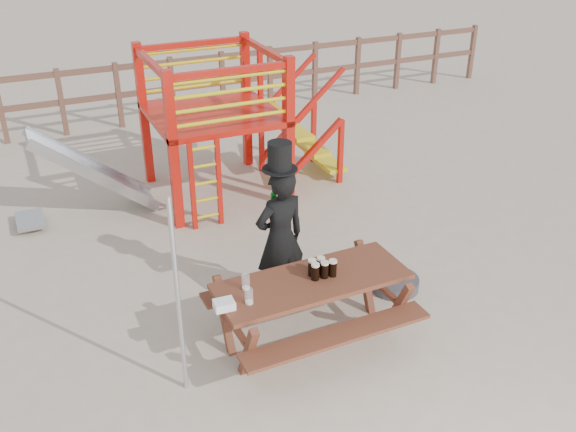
% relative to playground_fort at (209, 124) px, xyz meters
% --- Properties ---
extents(ground, '(60.00, 60.00, 0.00)m').
position_rel_playground_fort_xyz_m(ground, '(-0.12, -3.58, -1.07)').
color(ground, '#B5A38C').
rests_on(ground, ground).
extents(back_fence, '(15.09, 0.09, 1.20)m').
position_rel_playground_fort_xyz_m(back_fence, '(-0.12, 3.42, -0.34)').
color(back_fence, brown).
rests_on(back_fence, ground).
extents(playground_fort, '(4.71, 1.84, 2.10)m').
position_rel_playground_fort_xyz_m(playground_fort, '(0.00, 0.00, 0.00)').
color(playground_fort, red).
rests_on(playground_fort, ground).
extents(picnic_table, '(1.89, 1.32, 0.72)m').
position_rel_playground_fort_xyz_m(picnic_table, '(-0.19, -3.64, -0.62)').
color(picnic_table, brown).
rests_on(picnic_table, ground).
extents(man_with_hat, '(0.62, 0.45, 1.86)m').
position_rel_playground_fort_xyz_m(man_with_hat, '(-0.20, -2.91, -0.24)').
color(man_with_hat, black).
rests_on(man_with_hat, ground).
extents(metal_pole, '(0.04, 0.04, 1.93)m').
position_rel_playground_fort_xyz_m(metal_pole, '(-1.52, -3.78, -0.11)').
color(metal_pole, '#B2B2B7').
rests_on(metal_pole, ground).
extents(parasol_base, '(0.55, 0.55, 0.23)m').
position_rel_playground_fort_xyz_m(parasol_base, '(1.07, -3.20, -1.01)').
color(parasol_base, '#37373C').
rests_on(parasol_base, ground).
extents(paper_bag, '(0.19, 0.15, 0.08)m').
position_rel_playground_fort_xyz_m(paper_bag, '(-1.10, -3.74, -0.31)').
color(paper_bag, white).
rests_on(paper_bag, picnic_table).
extents(stout_pints, '(0.26, 0.17, 0.17)m').
position_rel_playground_fort_xyz_m(stout_pints, '(-0.09, -3.62, -0.26)').
color(stout_pints, black).
rests_on(stout_pints, picnic_table).
extents(empty_glasses, '(0.13, 0.30, 0.15)m').
position_rel_playground_fort_xyz_m(empty_glasses, '(-0.85, -3.64, -0.28)').
color(empty_glasses, silver).
rests_on(empty_glasses, picnic_table).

